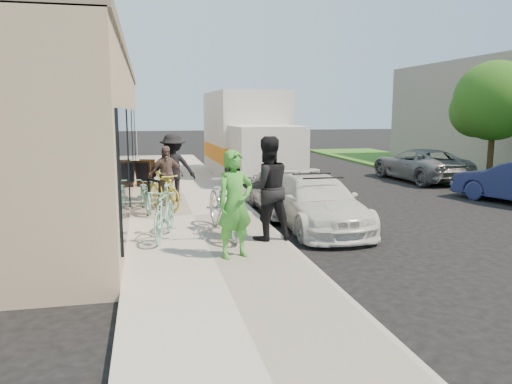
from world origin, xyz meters
TOP-DOWN VIEW (x-y plane):
  - ground at (0.00, 0.00)m, footprint 120.00×120.00m
  - sidewalk at (-2.00, 3.00)m, footprint 3.00×34.00m
  - curb at (-0.45, 3.00)m, footprint 0.12×34.00m
  - storefront at (-5.24, 7.99)m, footprint 3.60×20.00m
  - bike_rack at (-2.91, 3.01)m, footprint 0.30×0.60m
  - sandwich_board at (-3.13, 8.00)m, footprint 0.69×0.70m
  - sedan_white at (0.68, 1.69)m, footprint 1.68×4.08m
  - sedan_silver at (0.35, 3.47)m, footprint 1.50×3.44m
  - moving_truck at (0.88, 10.32)m, footprint 2.80×7.01m
  - far_car_gray at (7.19, 8.32)m, footprint 2.29×4.53m
  - median_tree at (9.09, 6.85)m, footprint 2.83×2.83m
  - tandem_bike at (-1.54, 0.96)m, footprint 1.08×2.49m
  - woman_rider at (-1.62, -0.68)m, footprint 0.79×0.64m
  - man_standing at (-0.80, 0.39)m, footprint 1.07×0.89m
  - cruiser_bike_a at (-2.76, 0.85)m, footprint 0.91×1.82m
  - cruiser_bike_b at (-3.12, 3.77)m, footprint 0.78×1.73m
  - cruiser_bike_c at (-2.67, 3.94)m, footprint 1.11×1.61m
  - bystander_a at (-2.35, 5.03)m, footprint 1.26×0.78m
  - bystander_b at (-2.58, 4.48)m, footprint 0.98×0.52m

SIDE VIEW (x-z plane):
  - ground at x=0.00m, z-range 0.00..0.00m
  - curb at x=-0.45m, z-range 0.00..0.13m
  - sidewalk at x=-2.00m, z-range 0.00..0.15m
  - sedan_silver at x=0.35m, z-range 0.00..1.16m
  - cruiser_bike_b at x=-3.12m, z-range 0.15..1.03m
  - sedan_white at x=0.68m, z-range -0.02..1.20m
  - sandwich_board at x=-3.13m, z-range 0.16..1.05m
  - far_car_gray at x=7.19m, z-range 0.00..1.23m
  - cruiser_bike_c at x=-2.67m, z-range 0.15..1.10m
  - cruiser_bike_a at x=-2.76m, z-range 0.15..1.20m
  - bike_rack at x=-2.91m, z-range 0.24..1.15m
  - tandem_bike at x=-1.54m, z-range 0.15..1.42m
  - bystander_b at x=-2.58m, z-range 0.15..1.75m
  - woman_rider at x=-1.62m, z-range 0.15..2.01m
  - bystander_a at x=-2.35m, z-range 0.15..2.04m
  - man_standing at x=-0.80m, z-range 0.15..2.18m
  - moving_truck at x=0.88m, z-range -0.19..3.21m
  - storefront at x=-5.24m, z-range 0.01..4.24m
  - median_tree at x=9.09m, z-range 0.73..5.06m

